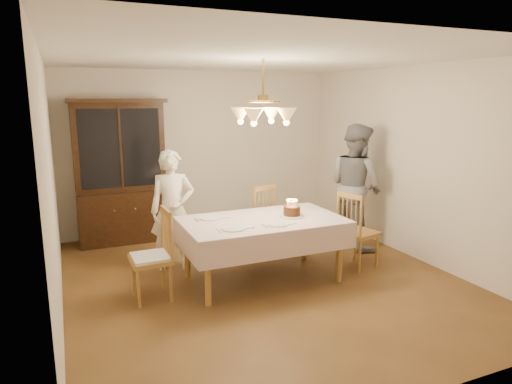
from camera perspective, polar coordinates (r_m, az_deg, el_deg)
name	(u,v)px	position (r m, az deg, el deg)	size (l,w,h in m)	color
ground	(262,279)	(5.66, 0.82, -10.85)	(5.00, 5.00, 0.00)	#563718
room_shell	(263,150)	(5.26, 0.87, 5.27)	(5.00, 5.00, 5.00)	white
dining_table	(263,225)	(5.44, 0.84, -4.18)	(1.90, 1.10, 0.76)	olive
china_hutch	(121,174)	(7.16, -16.55, 2.13)	(1.38, 0.54, 2.16)	black
chair_far_side	(256,223)	(6.44, 0.03, -3.86)	(0.55, 0.54, 1.00)	olive
chair_left_end	(151,259)	(5.12, -12.94, -8.19)	(0.43, 0.45, 1.00)	olive
chair_right_end	(358,234)	(6.08, 12.58, -5.10)	(0.51, 0.53, 1.00)	olive
elderly_woman	(173,210)	(5.89, -10.39, -2.25)	(0.56, 0.37, 1.54)	white
adult_in_grey	(356,186)	(6.81, 12.34, 0.72)	(0.88, 0.69, 1.81)	slate
birthday_cake	(292,212)	(5.56, 4.49, -2.45)	(0.30, 0.30, 0.21)	white
place_setting_near_left	(235,228)	(5.02, -2.66, -4.56)	(0.41, 0.27, 0.02)	white
place_setting_near_right	(279,224)	(5.19, 2.88, -4.04)	(0.38, 0.24, 0.02)	white
place_setting_far_left	(211,218)	(5.47, -5.65, -3.24)	(0.40, 0.25, 0.02)	white
chandelier	(263,115)	(5.23, 0.88, 9.58)	(0.62, 0.62, 0.73)	#BF8C3F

